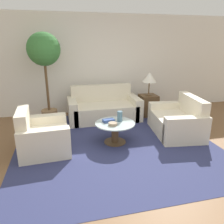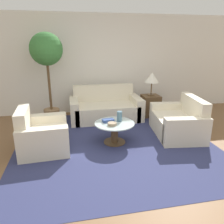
# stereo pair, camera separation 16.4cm
# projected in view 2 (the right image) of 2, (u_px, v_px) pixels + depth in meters

# --- Properties ---
(ground_plane) EXTENTS (14.00, 14.00, 0.00)m
(ground_plane) POSITION_uv_depth(u_px,v_px,m) (124.00, 160.00, 3.66)
(ground_plane) COLOR brown
(wall_back) EXTENTS (10.00, 0.06, 2.60)m
(wall_back) POSITION_uv_depth(u_px,v_px,m) (98.00, 65.00, 5.93)
(wall_back) COLOR white
(wall_back) RESTS_ON ground_plane
(rug) EXTENTS (3.73, 3.73, 0.01)m
(rug) POSITION_uv_depth(u_px,v_px,m) (114.00, 142.00, 4.30)
(rug) COLOR navy
(rug) RESTS_ON ground_plane
(sofa_main) EXTENTS (1.77, 0.91, 0.82)m
(sofa_main) POSITION_uv_depth(u_px,v_px,m) (105.00, 108.00, 5.58)
(sofa_main) COLOR beige
(sofa_main) RESTS_ON ground_plane
(armchair) EXTENTS (0.88, 0.97, 0.79)m
(armchair) POSITION_uv_depth(u_px,v_px,m) (41.00, 136.00, 3.94)
(armchair) COLOR beige
(armchair) RESTS_ON ground_plane
(loveseat) EXTENTS (1.02, 1.36, 0.81)m
(loveseat) POSITION_uv_depth(u_px,v_px,m) (180.00, 123.00, 4.60)
(loveseat) COLOR beige
(loveseat) RESTS_ON ground_plane
(coffee_table) EXTENTS (0.77, 0.77, 0.41)m
(coffee_table) POSITION_uv_depth(u_px,v_px,m) (115.00, 130.00, 4.22)
(coffee_table) COLOR brown
(coffee_table) RESTS_ON ground_plane
(side_table) EXTENTS (0.44, 0.44, 0.55)m
(side_table) POSITION_uv_depth(u_px,v_px,m) (150.00, 106.00, 5.78)
(side_table) COLOR brown
(side_table) RESTS_ON ground_plane
(table_lamp) EXTENTS (0.37, 0.37, 0.60)m
(table_lamp) POSITION_uv_depth(u_px,v_px,m) (152.00, 78.00, 5.55)
(table_lamp) COLOR brown
(table_lamp) RESTS_ON side_table
(potted_plant) EXTENTS (0.75, 0.75, 2.11)m
(potted_plant) POSITION_uv_depth(u_px,v_px,m) (47.00, 56.00, 5.04)
(potted_plant) COLOR #93704C
(potted_plant) RESTS_ON ground_plane
(vase) EXTENTS (0.10, 0.10, 0.20)m
(vase) POSITION_uv_depth(u_px,v_px,m) (120.00, 116.00, 4.23)
(vase) COLOR slate
(vase) RESTS_ON coffee_table
(bowl) EXTENTS (0.17, 0.17, 0.05)m
(bowl) POSITION_uv_depth(u_px,v_px,m) (112.00, 124.00, 4.05)
(bowl) COLOR gray
(bowl) RESTS_ON coffee_table
(book_stack) EXTENTS (0.24, 0.17, 0.06)m
(book_stack) POSITION_uv_depth(u_px,v_px,m) (108.00, 120.00, 4.22)
(book_stack) COLOR #334C8C
(book_stack) RESTS_ON coffee_table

